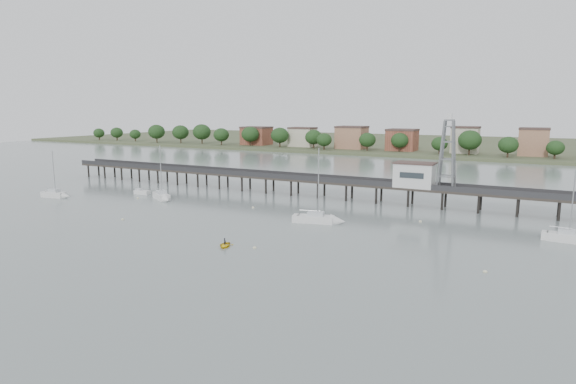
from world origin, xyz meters
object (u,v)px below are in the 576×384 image
at_px(sailboat_e, 574,239).
at_px(white_tender, 142,192).
at_px(sailboat_a, 58,195).
at_px(yellow_dinghy, 225,247).
at_px(sailboat_b, 163,197).
at_px(sailboat_c, 323,220).
at_px(lattice_tower, 447,155).
at_px(pier, 308,180).

relative_size(sailboat_e, white_tender, 2.94).
bearing_deg(white_tender, sailboat_a, -142.87).
xyz_separation_m(sailboat_e, yellow_dinghy, (-46.31, -26.91, -0.65)).
bearing_deg(sailboat_b, sailboat_c, 25.45).
bearing_deg(sailboat_e, sailboat_a, -169.45).
bearing_deg(lattice_tower, pier, -180.00).
bearing_deg(sailboat_e, sailboat_c, -167.08).
bearing_deg(white_tender, sailboat_e, -6.13).
bearing_deg(sailboat_c, white_tender, 158.17).
relative_size(lattice_tower, sailboat_c, 1.08).
height_order(sailboat_e, white_tender, sailboat_e).
relative_size(pier, sailboat_a, 13.17).
bearing_deg(sailboat_b, yellow_dinghy, -5.09).
xyz_separation_m(pier, sailboat_c, (14.54, -23.76, -3.16)).
height_order(sailboat_a, sailboat_e, sailboat_e).
bearing_deg(sailboat_a, lattice_tower, 8.83).
bearing_deg(white_tender, pier, 19.04).
bearing_deg(yellow_dinghy, white_tender, 127.46).
distance_m(sailboat_a, sailboat_c, 65.15).
distance_m(pier, sailboat_a, 58.43).
distance_m(lattice_tower, white_tender, 70.92).
height_order(sailboat_e, yellow_dinghy, sailboat_e).
bearing_deg(sailboat_a, yellow_dinghy, -25.55).
bearing_deg(lattice_tower, sailboat_c, -125.51).
height_order(sailboat_b, sailboat_a, sailboat_b).
distance_m(sailboat_c, sailboat_e, 39.82).
xyz_separation_m(pier, lattice_tower, (31.50, 0.00, 7.31)).
xyz_separation_m(sailboat_b, yellow_dinghy, (34.17, -24.26, -0.64)).
xyz_separation_m(sailboat_a, sailboat_c, (64.90, 5.71, -0.02)).
bearing_deg(sailboat_b, sailboat_e, 32.17).
bearing_deg(pier, sailboat_c, -58.54).
distance_m(sailboat_a, yellow_dinghy, 59.87).
height_order(sailboat_b, yellow_dinghy, sailboat_b).
bearing_deg(yellow_dinghy, sailboat_e, 9.80).
xyz_separation_m(sailboat_a, white_tender, (13.78, 12.71, -0.18)).
xyz_separation_m(sailboat_c, yellow_dinghy, (-6.97, -20.78, -0.64)).
bearing_deg(sailboat_c, sailboat_a, 171.00).
bearing_deg(lattice_tower, sailboat_b, -160.75).
relative_size(sailboat_a, sailboat_c, 0.79).
bearing_deg(white_tender, sailboat_c, -13.37).
distance_m(pier, sailboat_e, 56.79).
bearing_deg(sailboat_b, sailboat_a, -128.60).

